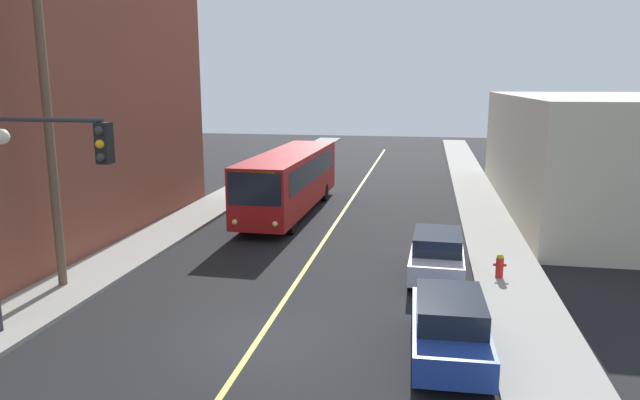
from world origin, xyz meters
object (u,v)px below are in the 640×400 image
at_px(city_bus, 290,179).
at_px(parked_car_blue, 449,326).
at_px(fire_hydrant, 500,265).
at_px(parked_car_silver, 437,254).
at_px(traffic_signal_left_corner, 36,181).
at_px(utility_pole_near, 45,86).

distance_m(city_bus, parked_car_blue, 17.02).
distance_m(parked_car_blue, fire_hydrant, 6.38).
xyz_separation_m(parked_car_silver, fire_hydrant, (2.12, -0.10, -0.26)).
xyz_separation_m(city_bus, parked_car_blue, (7.65, -15.17, -0.98)).
bearing_deg(city_bus, traffic_signal_left_corner, -99.56).
height_order(parked_car_blue, parked_car_silver, same).
distance_m(utility_pole_near, fire_hydrant, 15.94).
bearing_deg(parked_car_blue, fire_hydrant, 72.69).
bearing_deg(parked_car_silver, utility_pole_near, -164.20).
bearing_deg(parked_car_blue, traffic_signal_left_corner, -174.91).
height_order(city_bus, fire_hydrant, city_bus).
height_order(traffic_signal_left_corner, fire_hydrant, traffic_signal_left_corner).
xyz_separation_m(traffic_signal_left_corner, fire_hydrant, (12.26, 7.01, -3.72)).
distance_m(city_bus, fire_hydrant, 13.24).
distance_m(parked_car_silver, utility_pole_near, 13.97).
bearing_deg(city_bus, utility_pole_near, -111.12).
relative_size(utility_pole_near, fire_hydrant, 14.15).
distance_m(parked_car_silver, fire_hydrant, 2.14).
bearing_deg(parked_car_silver, city_bus, 129.59).
bearing_deg(traffic_signal_left_corner, city_bus, 80.44).
distance_m(parked_car_silver, traffic_signal_left_corner, 12.86).
relative_size(utility_pole_near, traffic_signal_left_corner, 1.98).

